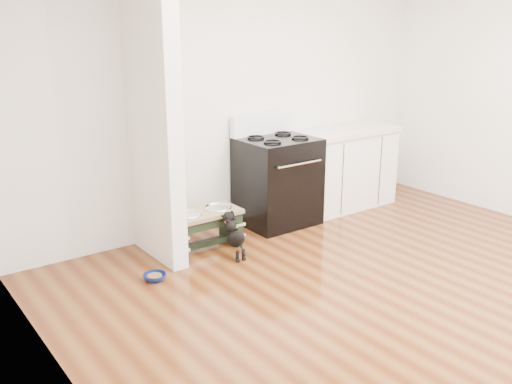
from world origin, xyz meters
name	(u,v)px	position (x,y,z in m)	size (l,w,h in m)	color
ground	(427,307)	(0.00, 0.00, 0.00)	(5.00, 5.00, 0.00)	#4B220D
room_shell	(447,93)	(0.00, 0.00, 1.62)	(5.00, 5.00, 5.00)	silver
partition_wall	(153,110)	(-1.18, 2.10, 1.35)	(0.15, 0.80, 2.70)	silver
oven_range	(277,180)	(0.25, 2.16, 0.48)	(0.76, 0.69, 1.14)	black
cabinet_run	(343,168)	(1.23, 2.18, 0.45)	(1.24, 0.64, 0.91)	white
dog_feeder	(204,223)	(-0.77, 1.97, 0.27)	(0.70, 0.37, 0.40)	black
puppy	(234,234)	(-0.65, 1.65, 0.23)	(0.12, 0.36, 0.42)	black
floor_bowl	(155,277)	(-1.46, 1.65, 0.03)	(0.25, 0.25, 0.06)	#0C1955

